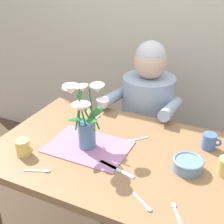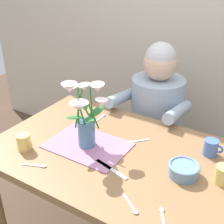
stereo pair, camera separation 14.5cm
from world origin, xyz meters
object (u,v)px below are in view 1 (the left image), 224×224
(seated_person, at_px, (146,123))
(flower_vase, at_px, (85,114))
(tea_cup, at_px, (23,147))
(dinner_knife, at_px, (116,169))
(coffee_cup, at_px, (209,141))
(ceramic_bowl, at_px, (188,165))

(seated_person, distance_m, flower_vase, 0.75)
(seated_person, distance_m, tea_cup, 0.93)
(dinner_knife, bearing_deg, coffee_cup, 59.07)
(dinner_knife, bearing_deg, tea_cup, -155.73)
(coffee_cup, bearing_deg, ceramic_bowl, -104.53)
(seated_person, xyz_separation_m, flower_vase, (-0.09, -0.65, 0.36))
(seated_person, height_order, ceramic_bowl, seated_person)
(dinner_knife, distance_m, coffee_cup, 0.49)
(seated_person, relative_size, dinner_knife, 5.97)
(seated_person, relative_size, coffee_cup, 12.20)
(tea_cup, bearing_deg, coffee_cup, 28.60)
(dinner_knife, xyz_separation_m, tea_cup, (-0.45, -0.08, 0.04))
(flower_vase, xyz_separation_m, coffee_cup, (0.55, 0.25, -0.15))
(tea_cup, bearing_deg, flower_vase, 36.88)
(ceramic_bowl, bearing_deg, dinner_knife, -155.70)
(seated_person, xyz_separation_m, coffee_cup, (0.46, -0.40, 0.22))
(flower_vase, height_order, ceramic_bowl, flower_vase)
(flower_vase, relative_size, tea_cup, 3.85)
(seated_person, bearing_deg, coffee_cup, -38.66)
(tea_cup, bearing_deg, ceramic_bowl, 16.18)
(dinner_knife, bearing_deg, seated_person, 112.25)
(seated_person, height_order, dinner_knife, seated_person)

